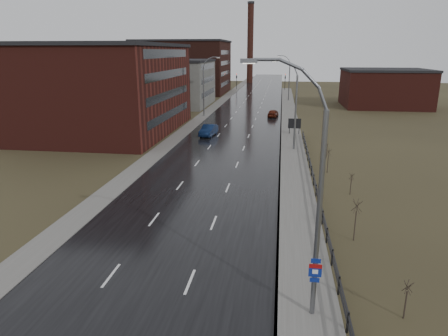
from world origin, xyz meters
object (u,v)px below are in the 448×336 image
(car_far, at_px, (273,113))
(billboard, at_px, (295,124))
(streetlight_main, at_px, (313,199))
(car_near, at_px, (209,131))

(car_far, bearing_deg, billboard, 108.97)
(streetlight_main, bearing_deg, billboard, 89.18)
(car_near, relative_size, car_far, 1.15)
(streetlight_main, distance_m, billboard, 44.13)
(streetlight_main, height_order, billboard, streetlight_main)
(billboard, bearing_deg, car_far, 102.04)
(billboard, bearing_deg, streetlight_main, -90.82)
(car_near, bearing_deg, billboard, 16.86)
(car_near, height_order, car_far, car_near)
(streetlight_main, distance_m, car_far, 61.09)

